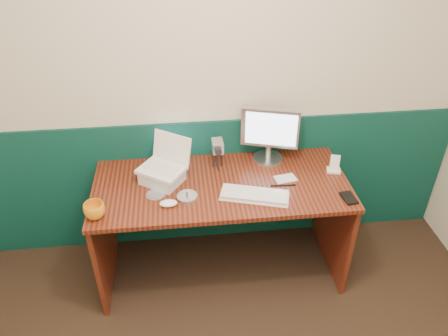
{
  "coord_description": "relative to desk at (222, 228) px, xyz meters",
  "views": [
    {
      "loc": [
        -0.2,
        -0.81,
        2.37
      ],
      "look_at": [
        0.03,
        1.23,
        0.97
      ],
      "focal_mm": 35.0,
      "sensor_mm": 36.0,
      "label": 1
    }
  ],
  "objects": [
    {
      "name": "back_wall",
      "position": [
        -0.03,
        0.37,
        0.88
      ],
      "size": [
        3.5,
        0.04,
        2.5
      ],
      "primitive_type": "cube",
      "color": "beige",
      "rests_on": "ground"
    },
    {
      "name": "laptop",
      "position": [
        -0.37,
        0.06,
        0.57
      ],
      "size": [
        0.34,
        0.32,
        0.22
      ],
      "primitive_type": null,
      "rotation": [
        0.0,
        0.0,
        -0.61
      ],
      "color": "white",
      "rests_on": "laptop_riser"
    },
    {
      "name": "pda",
      "position": [
        0.74,
        -0.24,
        0.38
      ],
      "size": [
        0.08,
        0.13,
        0.01
      ],
      "primitive_type": "cube",
      "rotation": [
        0.0,
        0.0,
        0.11
      ],
      "color": "black",
      "rests_on": "desk"
    },
    {
      "name": "wainscot",
      "position": [
        -0.03,
        0.36,
        0.12
      ],
      "size": [
        3.48,
        0.02,
        1.0
      ],
      "primitive_type": "cube",
      "color": "#072F2C",
      "rests_on": "ground"
    },
    {
      "name": "monitor",
      "position": [
        0.34,
        0.24,
        0.56
      ],
      "size": [
        0.39,
        0.21,
        0.37
      ],
      "primitive_type": null,
      "rotation": [
        0.0,
        0.0,
        -0.29
      ],
      "color": "#B8B8BD",
      "rests_on": "desk"
    },
    {
      "name": "cd_loose_a",
      "position": [
        -0.41,
        -0.07,
        0.38
      ],
      "size": [
        0.12,
        0.12,
        0.0
      ],
      "primitive_type": "cylinder",
      "color": "#B0B6C1",
      "rests_on": "desk"
    },
    {
      "name": "music_player",
      "position": [
        0.74,
        0.05,
        0.44
      ],
      "size": [
        0.07,
        0.04,
        0.1
      ],
      "primitive_type": "cube",
      "rotation": [
        -0.17,
        0.0,
        -0.25
      ],
      "color": "white",
      "rests_on": "dock"
    },
    {
      "name": "keyboard",
      "position": [
        0.18,
        -0.16,
        0.39
      ],
      "size": [
        0.42,
        0.24,
        0.02
      ],
      "primitive_type": "cube",
      "rotation": [
        0.0,
        0.0,
        -0.29
      ],
      "color": "white",
      "rests_on": "desk"
    },
    {
      "name": "pen",
      "position": [
        0.38,
        -0.07,
        0.38
      ],
      "size": [
        0.16,
        0.02,
        0.01
      ],
      "primitive_type": "cylinder",
      "rotation": [
        0.0,
        1.57,
        -0.05
      ],
      "color": "black",
      "rests_on": "desk"
    },
    {
      "name": "laptop_riser",
      "position": [
        -0.37,
        0.06,
        0.41
      ],
      "size": [
        0.3,
        0.29,
        0.08
      ],
      "primitive_type": "cube",
      "rotation": [
        0.0,
        0.0,
        -0.61
      ],
      "color": "silver",
      "rests_on": "desk"
    },
    {
      "name": "cd_spindle",
      "position": [
        -0.22,
        -0.13,
        0.39
      ],
      "size": [
        0.12,
        0.12,
        0.03
      ],
      "primitive_type": "cylinder",
      "color": "silver",
      "rests_on": "desk"
    },
    {
      "name": "desk",
      "position": [
        0.0,
        0.0,
        0.0
      ],
      "size": [
        1.6,
        0.7,
        0.75
      ],
      "primitive_type": "cube",
      "color": "#361509",
      "rests_on": "ground"
    },
    {
      "name": "mouse_right",
      "position": [
        0.33,
        -0.16,
        0.39
      ],
      "size": [
        0.13,
        0.09,
        0.04
      ],
      "primitive_type": "ellipsoid",
      "rotation": [
        0.0,
        0.0,
        -0.14
      ],
      "color": "white",
      "rests_on": "desk"
    },
    {
      "name": "mouse_left",
      "position": [
        -0.33,
        -0.18,
        0.39
      ],
      "size": [
        0.11,
        0.06,
        0.03
      ],
      "primitive_type": "ellipsoid",
      "rotation": [
        0.0,
        0.0,
        -0.0
      ],
      "color": "white",
      "rests_on": "desk"
    },
    {
      "name": "dock",
      "position": [
        0.74,
        0.05,
        0.38
      ],
      "size": [
        0.1,
        0.09,
        0.02
      ],
      "primitive_type": "cube",
      "rotation": [
        0.0,
        0.0,
        -0.25
      ],
      "color": "white",
      "rests_on": "desk"
    },
    {
      "name": "mug",
      "position": [
        -0.74,
        -0.24,
        0.42
      ],
      "size": [
        0.15,
        0.15,
        0.09
      ],
      "primitive_type": "imported",
      "rotation": [
        0.0,
        0.0,
        0.33
      ],
      "color": "orange",
      "rests_on": "desk"
    },
    {
      "name": "camcorder",
      "position": [
        -0.0,
        0.18,
        0.46
      ],
      "size": [
        0.08,
        0.12,
        0.18
      ],
      "primitive_type": null,
      "rotation": [
        0.0,
        0.0,
        0.02
      ],
      "color": "#A2A2A7",
      "rests_on": "desk"
    },
    {
      "name": "papers",
      "position": [
        0.41,
        0.01,
        0.38
      ],
      "size": [
        0.15,
        0.11,
        0.0
      ],
      "primitive_type": "cube",
      "rotation": [
        0.0,
        0.0,
        0.17
      ],
      "color": "silver",
      "rests_on": "desk"
    }
  ]
}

